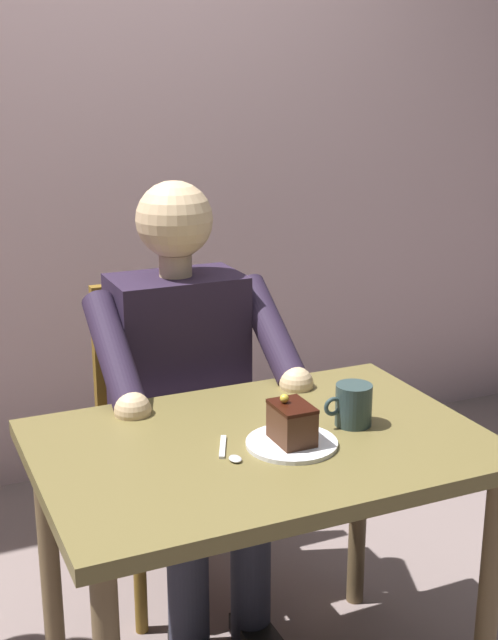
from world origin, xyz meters
TOP-DOWN VIEW (x-y plane):
  - cafe_rear_panel at (0.00, -1.50)m, footprint 6.40×0.12m
  - dining_table at (0.00, 0.00)m, footprint 1.00×0.68m
  - chair at (0.00, -0.65)m, footprint 0.42×0.42m
  - seated_person at (0.00, -0.48)m, footprint 0.53×0.58m
  - dessert_plate at (-0.05, 0.06)m, footprint 0.20×0.20m
  - cake_slice at (-0.05, 0.05)m, footprint 0.08×0.11m
  - coffee_cup at (-0.23, 0.01)m, footprint 0.12×0.09m
  - dessert_spoon at (0.10, 0.04)m, footprint 0.06×0.14m

SIDE VIEW (x-z plane):
  - chair at x=0.00m, z-range 0.05..0.96m
  - dining_table at x=0.00m, z-range 0.26..0.98m
  - seated_person at x=0.00m, z-range 0.03..1.26m
  - dessert_spoon at x=0.10m, z-range 0.71..0.72m
  - dessert_plate at x=-0.05m, z-range 0.71..0.72m
  - coffee_cup at x=-0.23m, z-range 0.72..0.81m
  - cake_slice at x=-0.05m, z-range 0.71..0.82m
  - cafe_rear_panel at x=0.00m, z-range 0.00..3.00m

